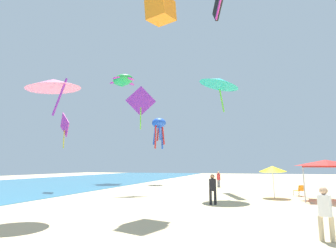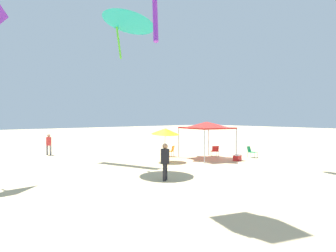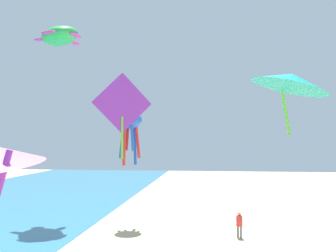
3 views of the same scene
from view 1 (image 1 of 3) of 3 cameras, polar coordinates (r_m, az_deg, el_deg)
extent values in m
cylinder|color=#B7B7BC|center=(18.76, 27.43, -11.26)|extent=(0.07, 0.07, 2.15)
cylinder|color=#B7B7BC|center=(21.91, 27.35, -10.74)|extent=(0.07, 0.07, 2.15)
cube|color=red|center=(20.35, 31.04, -7.54)|extent=(3.65, 3.30, 0.10)
pyramid|color=red|center=(20.36, 30.99, -6.84)|extent=(3.58, 3.24, 0.39)
cylinder|color=silver|center=(20.61, 21.87, -11.19)|extent=(0.23, 0.09, 2.22)
cone|color=yellow|center=(20.49, 21.69, -8.60)|extent=(1.89, 1.87, 0.57)
cylinder|color=black|center=(23.05, 26.59, -12.82)|extent=(0.02, 0.02, 0.40)
cylinder|color=black|center=(22.73, 25.55, -12.96)|extent=(0.02, 0.02, 0.40)
cylinder|color=black|center=(22.65, 27.45, -12.86)|extent=(0.02, 0.02, 0.40)
cylinder|color=black|center=(22.32, 26.41, -13.00)|extent=(0.02, 0.02, 0.40)
cube|color=orange|center=(22.67, 26.46, -12.41)|extent=(0.71, 0.71, 0.03)
cube|color=orange|center=(22.43, 26.91, -11.89)|extent=(0.36, 0.49, 0.41)
cylinder|color=#C6B28C|center=(9.76, 30.26, -18.62)|extent=(0.14, 0.14, 0.73)
cylinder|color=#C6B28C|center=(9.79, 32.02, -18.45)|extent=(0.14, 0.14, 0.73)
cylinder|color=white|center=(9.67, 30.82, -14.56)|extent=(0.38, 0.38, 0.64)
sphere|color=tan|center=(9.62, 30.61, -11.97)|extent=(0.24, 0.24, 0.24)
cylinder|color=black|center=(16.22, 10.20, -15.03)|extent=(0.16, 0.16, 0.80)
cylinder|color=black|center=(16.06, 9.22, -15.12)|extent=(0.16, 0.16, 0.80)
cylinder|color=black|center=(16.07, 9.64, -12.43)|extent=(0.42, 0.42, 0.69)
sphere|color=#A87A56|center=(16.05, 9.60, -10.73)|extent=(0.26, 0.26, 0.26)
cylinder|color=slate|center=(29.07, 11.10, -12.14)|extent=(0.15, 0.15, 0.75)
cylinder|color=slate|center=(29.32, 10.79, -12.12)|extent=(0.15, 0.15, 0.75)
cylinder|color=red|center=(29.16, 10.90, -10.76)|extent=(0.39, 0.39, 0.65)
sphere|color=tan|center=(29.14, 10.88, -9.87)|extent=(0.25, 0.25, 0.25)
ellipsoid|color=green|center=(39.00, -9.74, 9.78)|extent=(4.70, 4.48, 1.78)
sphere|color=green|center=(40.96, -9.96, 9.03)|extent=(0.91, 0.91, 0.91)
ellipsoid|color=#E02D9E|center=(39.85, -11.78, 9.20)|extent=(1.00, 1.53, 0.20)
ellipsoid|color=#E02D9E|center=(40.03, -7.95, 9.02)|extent=(1.49, 0.79, 0.20)
ellipsoid|color=#E02D9E|center=(37.74, -11.16, 10.21)|extent=(1.00, 1.53, 0.20)
ellipsoid|color=#E02D9E|center=(37.88, -8.05, 10.05)|extent=(1.49, 0.79, 0.20)
cube|color=#E02D9E|center=(26.29, -21.49, 0.28)|extent=(1.34, 1.99, 2.32)
cylinder|color=yellow|center=(26.13, -21.65, -2.66)|extent=(0.08, 0.08, 1.67)
cone|color=teal|center=(20.41, 11.08, 9.37)|extent=(2.96, 3.00, 1.27)
cylinder|color=#66D82D|center=(21.29, 11.49, 5.87)|extent=(0.11, 0.43, 2.18)
ellipsoid|color=blue|center=(33.83, -1.97, 0.64)|extent=(1.79, 1.79, 1.30)
cylinder|color=blue|center=(33.08, -1.77, -1.45)|extent=(0.37, 0.31, 1.91)
cylinder|color=red|center=(33.44, -1.04, -1.98)|extent=(0.22, 0.45, 2.43)
cylinder|color=blue|center=(33.97, -1.27, -2.53)|extent=(0.47, 0.35, 2.96)
cylinder|color=red|center=(34.21, -2.19, -1.68)|extent=(0.37, 0.31, 1.91)
cylinder|color=blue|center=(33.79, -2.92, -2.04)|extent=(0.22, 0.45, 2.43)
cylinder|color=red|center=(33.20, -2.73, -2.38)|extent=(0.47, 0.35, 2.96)
cube|color=black|center=(33.05, 10.97, 25.04)|extent=(4.31, 2.03, 2.74)
cube|color=#E02D9E|center=(32.73, 11.00, 24.20)|extent=(3.31, 1.29, 1.54)
cube|color=purple|center=(23.09, -5.91, 5.43)|extent=(1.24, 2.41, 2.67)
cylinder|color=#66D82D|center=(22.76, -5.97, 1.68)|extent=(0.09, 0.09, 1.89)
cone|color=pink|center=(13.54, -23.57, 8.37)|extent=(3.39, 3.38, 0.74)
cylinder|color=purple|center=(12.41, -22.40, 5.92)|extent=(0.54, 0.39, 1.76)
cube|color=orange|center=(17.10, -1.61, 23.73)|extent=(1.82, 1.73, 1.36)
camera|label=2|loc=(12.15, -50.12, -1.75)|focal=32.84mm
camera|label=3|loc=(7.79, -27.46, 23.22)|focal=40.18mm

